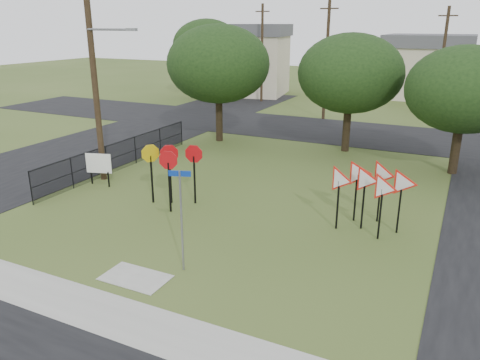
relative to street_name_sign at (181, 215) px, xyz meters
name	(u,v)px	position (x,y,z in m)	size (l,w,h in m)	color
ground	(179,246)	(-1.03, 1.34, -1.83)	(140.00, 140.00, 0.00)	#3C521E
sidewalk	(93,309)	(-1.03, -2.86, -1.82)	(30.00, 1.60, 0.02)	#9C9B93
planting_strip	(58,334)	(-1.03, -4.06, -1.82)	(30.00, 0.80, 0.02)	#3C521E
street_left	(106,144)	(-13.03, 11.34, -1.82)	(8.00, 50.00, 0.02)	black
street_far	(334,131)	(-1.03, 21.34, -1.82)	(60.00, 8.00, 0.02)	black
curb_pad	(135,278)	(-1.03, -1.06, -1.82)	(2.00, 1.20, 0.02)	#9C9B93
street_name_sign	(181,215)	(0.00, 0.00, 0.00)	(0.63, 0.24, 3.22)	gray
stop_sign_cluster	(171,162)	(-3.37, 4.43, 0.06)	(2.28, 1.46, 2.56)	black
yield_sign_cluster	(371,182)	(4.46, 5.62, -0.02)	(3.14, 1.90, 2.46)	black
info_board	(99,164)	(-7.83, 5.04, -0.81)	(1.20, 0.38, 1.54)	black
utility_pole_main	(95,71)	(-8.27, 5.83, 3.38)	(3.55, 0.33, 10.00)	#382A1A
far_pole_a	(326,60)	(-3.03, 25.34, 2.77)	(1.40, 0.24, 9.00)	#382A1A
far_pole_b	(442,63)	(4.97, 29.34, 2.52)	(1.40, 0.24, 8.50)	#382A1A
far_pole_c	(262,53)	(-11.03, 31.34, 2.77)	(1.40, 0.24, 9.00)	#382A1A
fence_run	(121,154)	(-8.63, 7.59, -1.05)	(0.05, 11.55, 1.50)	black
house_left	(242,59)	(-15.03, 35.34, 1.82)	(10.58, 8.88, 7.20)	beige
house_mid	(427,66)	(2.97, 41.34, 1.32)	(8.40, 8.40, 6.20)	beige
tree_near_left	(218,64)	(-7.03, 15.34, 3.02)	(6.40, 6.40, 7.27)	black
tree_near_mid	(351,74)	(0.97, 16.34, 2.71)	(6.00, 6.00, 6.80)	black
tree_near_right	(464,90)	(6.97, 14.34, 2.39)	(5.60, 5.60, 6.33)	black
tree_far_left	(207,45)	(-17.03, 31.34, 3.34)	(6.80, 6.80, 7.73)	black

